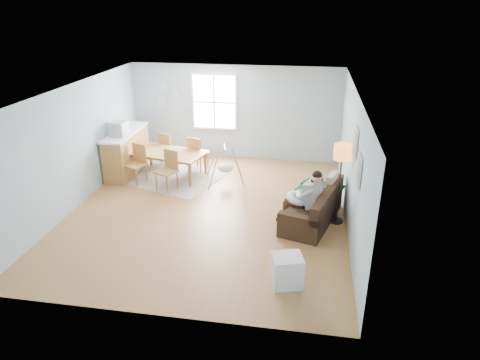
% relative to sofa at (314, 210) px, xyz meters
% --- Properties ---
extents(room, '(8.40, 9.40, 3.90)m').
position_rel_sofa_xyz_m(room, '(-2.33, 0.14, 2.14)').
color(room, olive).
extents(window, '(1.32, 0.08, 1.62)m').
position_rel_sofa_xyz_m(window, '(-2.93, 3.60, 1.37)').
color(window, white).
rests_on(window, room).
extents(pictures, '(0.05, 1.34, 0.74)m').
position_rel_sofa_xyz_m(pictures, '(0.64, -0.91, 1.57)').
color(pictures, white).
rests_on(pictures, room).
extents(wall_plates, '(0.67, 0.02, 0.66)m').
position_rel_sofa_xyz_m(wall_plates, '(-4.33, 3.61, 1.55)').
color(wall_plates, '#A8BACA').
rests_on(wall_plates, room).
extents(sofa, '(1.35, 2.09, 0.78)m').
position_rel_sofa_xyz_m(sofa, '(0.00, 0.00, 0.00)').
color(sofa, black).
rests_on(sofa, room).
extents(green_throw, '(1.11, 1.05, 0.04)m').
position_rel_sofa_xyz_m(green_throw, '(0.11, 0.64, 0.22)').
color(green_throw, '#124F24').
rests_on(green_throw, sofa).
extents(beige_pillow, '(0.27, 0.48, 0.46)m').
position_rel_sofa_xyz_m(beige_pillow, '(0.34, 0.43, 0.43)').
color(beige_pillow, tan).
rests_on(beige_pillow, sofa).
extents(father, '(0.97, 0.69, 1.29)m').
position_rel_sofa_xyz_m(father, '(-0.20, -0.23, 0.40)').
color(father, gray).
rests_on(father, sofa).
extents(nursing_pillow, '(0.63, 0.62, 0.21)m').
position_rel_sofa_xyz_m(nursing_pillow, '(-0.34, -0.19, 0.33)').
color(nursing_pillow, silver).
rests_on(nursing_pillow, father).
extents(infant, '(0.14, 0.34, 0.12)m').
position_rel_sofa_xyz_m(infant, '(-0.34, -0.16, 0.40)').
color(infant, white).
rests_on(infant, nursing_pillow).
extents(toddler, '(0.53, 0.39, 0.79)m').
position_rel_sofa_xyz_m(toddler, '(-0.02, 0.19, 0.39)').
color(toddler, silver).
rests_on(toddler, sofa).
extents(floor_lamp, '(0.35, 0.35, 1.73)m').
position_rel_sofa_xyz_m(floor_lamp, '(0.47, 0.06, 1.15)').
color(floor_lamp, black).
rests_on(floor_lamp, room).
extents(storage_cube, '(0.58, 0.55, 0.54)m').
position_rel_sofa_xyz_m(storage_cube, '(-0.44, -2.28, -0.01)').
color(storage_cube, white).
rests_on(storage_cube, room).
extents(rug, '(3.15, 2.74, 0.01)m').
position_rel_sofa_xyz_m(rug, '(-3.83, 1.90, -0.27)').
color(rug, gray).
rests_on(rug, room).
extents(dining_table, '(2.09, 1.45, 0.67)m').
position_rel_sofa_xyz_m(dining_table, '(-3.83, 1.90, 0.06)').
color(dining_table, olive).
rests_on(dining_table, rug).
extents(chair_sw, '(0.58, 0.58, 1.00)m').
position_rel_sofa_xyz_m(chair_sw, '(-4.48, 1.42, 0.30)').
color(chair_sw, '#A37238').
rests_on(chair_sw, rug).
extents(chair_se, '(0.59, 0.59, 0.99)m').
position_rel_sofa_xyz_m(chair_se, '(-3.56, 1.13, 0.29)').
color(chair_se, '#A37238').
rests_on(chair_se, rug).
extents(chair_nw, '(0.57, 0.57, 0.96)m').
position_rel_sofa_xyz_m(chair_nw, '(-4.09, 2.68, 0.27)').
color(chair_nw, '#A37238').
rests_on(chair_nw, rug).
extents(chair_ne, '(0.57, 0.57, 0.97)m').
position_rel_sofa_xyz_m(chair_ne, '(-3.18, 2.39, 0.28)').
color(chair_ne, '#A37238').
rests_on(chair_ne, rug).
extents(counter, '(0.64, 2.04, 1.13)m').
position_rel_sofa_xyz_m(counter, '(-5.03, 2.06, 0.30)').
color(counter, olive).
rests_on(counter, room).
extents(monitor, '(0.43, 0.41, 0.37)m').
position_rel_sofa_xyz_m(monitor, '(-5.00, 1.67, 1.04)').
color(monitor, '#A2A2A7').
rests_on(monitor, counter).
extents(baby_swing, '(1.15, 1.17, 0.96)m').
position_rel_sofa_xyz_m(baby_swing, '(-2.26, 1.73, 0.15)').
color(baby_swing, '#A2A2A7').
rests_on(baby_swing, room).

